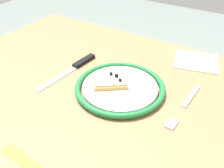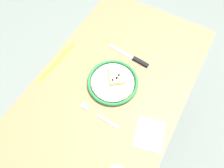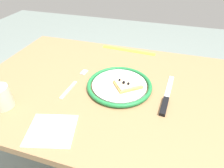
# 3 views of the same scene
# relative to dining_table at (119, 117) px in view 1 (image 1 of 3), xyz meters

# --- Properties ---
(dining_table) EXTENTS (1.14, 0.70, 0.74)m
(dining_table) POSITION_rel_dining_table_xyz_m (0.00, 0.00, 0.00)
(dining_table) COLOR #936D47
(dining_table) RESTS_ON ground_plane
(plate) EXTENTS (0.25, 0.25, 0.02)m
(plate) POSITION_rel_dining_table_xyz_m (0.00, -0.00, 0.11)
(plate) COLOR white
(plate) RESTS_ON dining_table
(pizza_slice_near) EXTENTS (0.12, 0.12, 0.03)m
(pizza_slice_near) POSITION_rel_dining_table_xyz_m (0.03, 0.00, 0.13)
(pizza_slice_near) COLOR tan
(pizza_slice_near) RESTS_ON plate
(knife) EXTENTS (0.04, 0.24, 0.01)m
(knife) POSITION_rel_dining_table_xyz_m (0.18, -0.03, 0.11)
(knife) COLOR silver
(knife) RESTS_ON dining_table
(fork) EXTENTS (0.03, 0.20, 0.00)m
(fork) POSITION_rel_dining_table_xyz_m (-0.18, -0.03, 0.11)
(fork) COLOR silver
(fork) RESTS_ON dining_table
(napkin) EXTENTS (0.16, 0.15, 0.00)m
(napkin) POSITION_rel_dining_table_xyz_m (-0.14, -0.26, 0.11)
(napkin) COLOR white
(napkin) RESTS_ON dining_table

